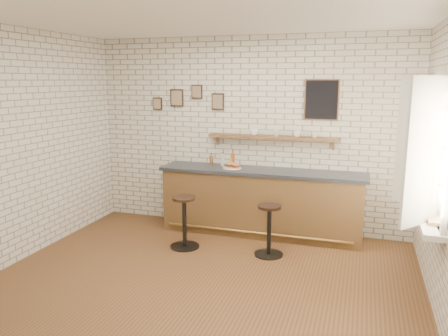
{
  "coord_description": "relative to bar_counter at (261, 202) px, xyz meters",
  "views": [
    {
      "loc": [
        1.71,
        -4.59,
        2.34
      ],
      "look_at": [
        -0.05,
        0.9,
        1.17
      ],
      "focal_mm": 35.0,
      "sensor_mm": 36.0,
      "label": 1
    }
  ],
  "objects": [
    {
      "name": "ground",
      "position": [
        -0.29,
        -1.7,
        -0.51
      ],
      "size": [
        5.0,
        5.0,
        0.0
      ],
      "primitive_type": "plane",
      "color": "brown",
      "rests_on": "ground"
    },
    {
      "name": "bar_counter",
      "position": [
        0.0,
        0.0,
        0.0
      ],
      "size": [
        3.1,
        0.65,
        1.01
      ],
      "color": "brown",
      "rests_on": "ground"
    },
    {
      "name": "sandwich_plate",
      "position": [
        -0.45,
        -0.03,
        0.51
      ],
      "size": [
        0.28,
        0.28,
        0.01
      ],
      "primitive_type": "cylinder",
      "color": "white",
      "rests_on": "bar_counter"
    },
    {
      "name": "ciabatta_sandwich",
      "position": [
        -0.44,
        -0.03,
        0.55
      ],
      "size": [
        0.26,
        0.18,
        0.08
      ],
      "color": "tan",
      "rests_on": "sandwich_plate"
    },
    {
      "name": "potato_chips",
      "position": [
        -0.47,
        -0.04,
        0.52
      ],
      "size": [
        0.26,
        0.17,
        0.0
      ],
      "color": "#EEC354",
      "rests_on": "sandwich_plate"
    },
    {
      "name": "bitters_bottle_brown",
      "position": [
        -0.84,
        0.12,
        0.58
      ],
      "size": [
        0.06,
        0.06,
        0.19
      ],
      "color": "brown",
      "rests_on": "bar_counter"
    },
    {
      "name": "bitters_bottle_white",
      "position": [
        -0.66,
        0.12,
        0.59
      ],
      "size": [
        0.06,
        0.06,
        0.21
      ],
      "color": "beige",
      "rests_on": "bar_counter"
    },
    {
      "name": "bitters_bottle_amber",
      "position": [
        -0.49,
        0.12,
        0.61
      ],
      "size": [
        0.06,
        0.06,
        0.26
      ],
      "color": "#944417",
      "rests_on": "bar_counter"
    },
    {
      "name": "condiment_bottle_yellow",
      "position": [
        -0.5,
        0.12,
        0.58
      ],
      "size": [
        0.06,
        0.06,
        0.18
      ],
      "color": "yellow",
      "rests_on": "bar_counter"
    },
    {
      "name": "bar_stool_left",
      "position": [
        -0.9,
        -0.87,
        -0.11
      ],
      "size": [
        0.41,
        0.41,
        0.74
      ],
      "color": "black",
      "rests_on": "ground"
    },
    {
      "name": "bar_stool_right",
      "position": [
        0.3,
        -0.79,
        -0.13
      ],
      "size": [
        0.39,
        0.39,
        0.7
      ],
      "color": "black",
      "rests_on": "ground"
    },
    {
      "name": "wall_shelf",
      "position": [
        0.11,
        0.2,
        0.97
      ],
      "size": [
        2.0,
        0.18,
        0.18
      ],
      "color": "brown",
      "rests_on": "ground"
    },
    {
      "name": "shelf_cup_a",
      "position": [
        -0.17,
        0.2,
        1.05
      ],
      "size": [
        0.19,
        0.19,
        0.1
      ],
      "primitive_type": "imported",
      "rotation": [
        0.0,
        0.0,
        0.79
      ],
      "color": "white",
      "rests_on": "wall_shelf"
    },
    {
      "name": "shelf_cup_b",
      "position": [
        0.17,
        0.2,
        1.04
      ],
      "size": [
        0.14,
        0.14,
        0.09
      ],
      "primitive_type": "imported",
      "rotation": [
        0.0,
        0.0,
        0.56
      ],
      "color": "white",
      "rests_on": "wall_shelf"
    },
    {
      "name": "shelf_cup_c",
      "position": [
        0.48,
        0.2,
        1.04
      ],
      "size": [
        0.13,
        0.13,
        0.09
      ],
      "primitive_type": "imported",
      "rotation": [
        0.0,
        0.0,
        1.74
      ],
      "color": "white",
      "rests_on": "wall_shelf"
    },
    {
      "name": "shelf_cup_d",
      "position": [
        0.74,
        0.2,
        1.04
      ],
      "size": [
        0.12,
        0.12,
        0.08
      ],
      "primitive_type": "imported",
      "rotation": [
        0.0,
        0.0,
        0.38
      ],
      "color": "white",
      "rests_on": "wall_shelf"
    },
    {
      "name": "back_wall_decor",
      "position": [
        -0.06,
        0.28,
        1.54
      ],
      "size": [
        2.96,
        0.02,
        0.56
      ],
      "color": "black",
      "rests_on": "ground"
    },
    {
      "name": "window_sill",
      "position": [
        2.11,
        -1.4,
        0.39
      ],
      "size": [
        0.2,
        1.35,
        0.06
      ],
      "color": "white",
      "rests_on": "ground"
    },
    {
      "name": "casement_window",
      "position": [
        2.07,
        -1.4,
        1.14
      ],
      "size": [
        0.4,
        1.3,
        1.56
      ],
      "color": "white",
      "rests_on": "ground"
    },
    {
      "name": "book_lower",
      "position": [
        2.09,
        -1.68,
        0.43
      ],
      "size": [
        0.18,
        0.23,
        0.02
      ],
      "primitive_type": "imported",
      "rotation": [
        0.0,
        0.0,
        -0.12
      ],
      "color": "tan",
      "rests_on": "window_sill"
    },
    {
      "name": "book_upper",
      "position": [
        2.09,
        -1.66,
        0.45
      ],
      "size": [
        0.2,
        0.26,
        0.02
      ],
      "primitive_type": "imported",
      "rotation": [
        0.0,
        0.0,
        -0.07
      ],
      "color": "tan",
      "rests_on": "book_lower"
    }
  ]
}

